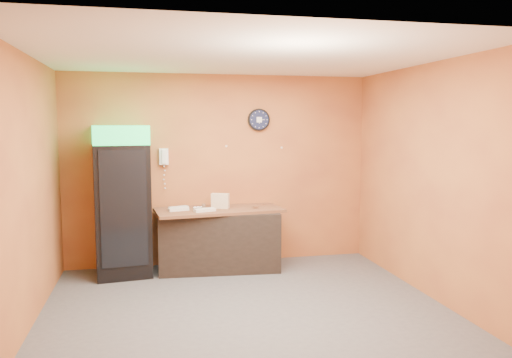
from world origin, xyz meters
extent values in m
plane|color=#47474C|center=(0.00, 0.00, 0.00)|extent=(4.50, 4.50, 0.00)
cube|color=#C67638|center=(0.00, 2.00, 1.40)|extent=(4.50, 0.02, 2.80)
cube|color=#C67638|center=(-2.25, 0.00, 1.40)|extent=(0.02, 4.00, 2.80)
cube|color=#C67638|center=(2.25, 0.00, 1.40)|extent=(0.02, 4.00, 2.80)
cube|color=white|center=(0.00, 0.00, 2.80)|extent=(4.50, 4.00, 0.02)
cube|color=black|center=(-1.40, 1.65, 0.90)|extent=(0.80, 0.80, 1.80)
cube|color=#18D254|center=(-1.40, 1.65, 1.93)|extent=(0.80, 0.80, 0.26)
cube|color=black|center=(-1.44, 1.29, 0.98)|extent=(0.60, 0.09, 1.54)
cube|color=black|center=(-0.07, 1.63, 0.42)|extent=(1.73, 0.88, 0.84)
cylinder|color=black|center=(0.59, 1.98, 2.14)|extent=(0.33, 0.05, 0.33)
cylinder|color=#0F1433|center=(0.59, 1.95, 2.14)|extent=(0.28, 0.01, 0.28)
cube|color=white|center=(0.59, 1.94, 2.14)|extent=(0.08, 0.00, 0.08)
cube|color=white|center=(-0.82, 1.96, 1.61)|extent=(0.13, 0.07, 0.23)
cube|color=white|center=(-0.82, 1.91, 1.61)|extent=(0.05, 0.04, 0.19)
cube|color=brown|center=(-0.07, 1.63, 0.86)|extent=(1.84, 0.96, 0.04)
cube|color=beige|center=(-0.05, 1.65, 0.91)|extent=(0.26, 0.18, 0.05)
cube|color=beige|center=(-0.05, 1.65, 0.96)|extent=(0.26, 0.18, 0.05)
cube|color=beige|center=(-0.05, 1.65, 1.01)|extent=(0.26, 0.18, 0.05)
cube|color=beige|center=(-0.05, 1.65, 1.06)|extent=(0.26, 0.18, 0.05)
cube|color=silver|center=(-0.64, 1.57, 0.90)|extent=(0.30, 0.17, 0.04)
cube|color=silver|center=(-0.29, 1.43, 0.90)|extent=(0.31, 0.18, 0.04)
cube|color=silver|center=(-0.64, 1.69, 0.90)|extent=(0.29, 0.20, 0.04)
cylinder|color=silver|center=(-0.27, 1.73, 0.91)|extent=(0.06, 0.06, 0.06)
camera|label=1|loc=(-1.04, -5.33, 2.08)|focal=35.00mm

